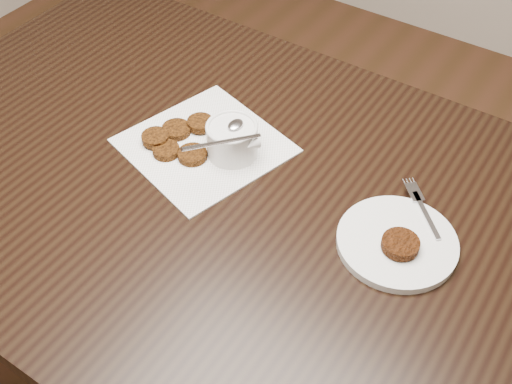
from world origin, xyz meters
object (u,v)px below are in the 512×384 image
Objects in this scene: table at (229,297)px; plate_with_patty at (398,239)px; napkin at (204,145)px; sauce_ramekin at (232,126)px.

table is 7.16× the size of plate_with_patty.
napkin is (-0.09, 0.06, 0.38)m from table.
napkin is at bearing -168.48° from sauce_ramekin.
plate_with_patty is at bearing -5.10° from sauce_ramekin.
sauce_ramekin is 0.37m from plate_with_patty.
sauce_ramekin is at bearing 174.90° from plate_with_patty.
plate_with_patty is (0.33, 0.04, 0.39)m from table.
table is at bearing -34.63° from napkin.
table is 0.39m from napkin.
sauce_ramekin is at bearing 11.52° from napkin.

